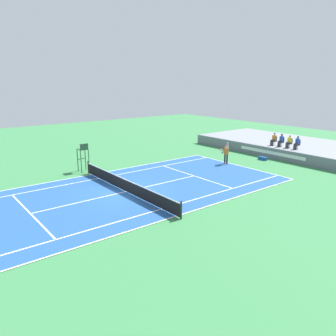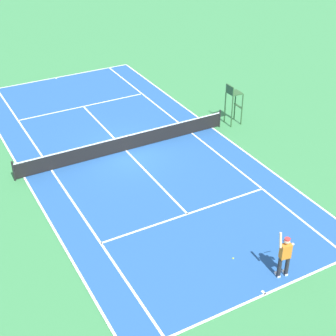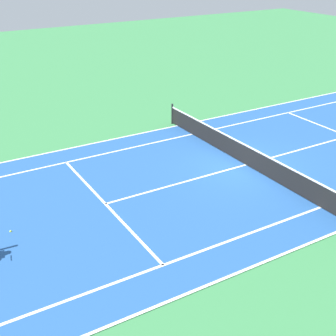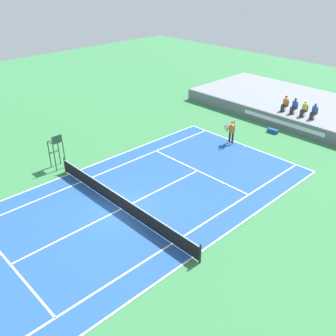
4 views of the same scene
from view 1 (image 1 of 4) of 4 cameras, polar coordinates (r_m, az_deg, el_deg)
name	(u,v)px [view 1 (image 1 of 4)]	position (r m, az deg, el deg)	size (l,w,h in m)	color
ground_plane	(126,192)	(23.20, -7.29, -4.11)	(80.00, 80.00, 0.00)	#387F47
court	(126,192)	(23.20, -7.29, -4.09)	(11.08, 23.88, 0.03)	#235193
net	(126,185)	(23.04, -7.33, -2.88)	(11.98, 0.10, 1.07)	black
barrier_wall	(272,153)	(34.45, 17.42, 2.48)	(21.22, 0.25, 1.06)	slate
bleacher_platform	(297,147)	(38.32, 21.41, 3.32)	(21.22, 9.06, 1.06)	gray
spectator_seated_0	(274,139)	(35.67, 17.75, 4.72)	(0.44, 0.60, 1.27)	#474C56
spectator_seated_1	(281,141)	(35.21, 18.90, 4.50)	(0.44, 0.60, 1.27)	#474C56
spectator_seated_2	(289,142)	(34.73, 20.14, 4.26)	(0.44, 0.60, 1.27)	#474C56
spectator_seated_3	(297,143)	(34.30, 21.34, 4.03)	(0.44, 0.60, 1.27)	#474C56
tennis_player	(226,154)	(30.87, 9.96, 2.45)	(0.82, 0.62, 2.08)	#232328
tennis_ball	(222,169)	(29.21, 9.26, -0.16)	(0.07, 0.07, 0.07)	#D1E533
umpire_chair	(83,154)	(28.67, -14.41, 2.41)	(0.77, 0.77, 2.44)	#2D562D
equipment_bag	(263,158)	(33.52, 16.01, 1.61)	(0.91, 0.36, 0.32)	#194799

